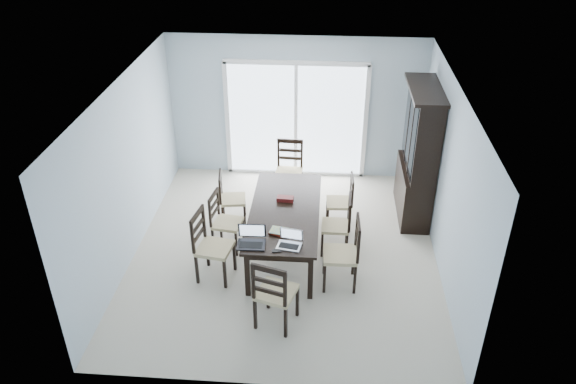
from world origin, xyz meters
name	(u,v)px	position (x,y,z in m)	size (l,w,h in m)	color
floor	(285,252)	(0.00, 0.00, 0.00)	(5.00, 5.00, 0.00)	beige
ceiling	(284,88)	(0.00, 0.00, 2.60)	(5.00, 5.00, 0.00)	white
back_wall	(296,108)	(0.00, 2.50, 1.30)	(4.50, 0.02, 2.60)	#A7BBC7
wall_left	(127,171)	(-2.25, 0.00, 1.30)	(0.02, 5.00, 2.60)	#A7BBC7
wall_right	(448,183)	(2.25, 0.00, 1.30)	(0.02, 5.00, 2.60)	#A7BBC7
balcony	(299,151)	(0.00, 3.50, -0.05)	(4.50, 2.00, 0.10)	gray
railing	(302,106)	(0.00, 4.50, 0.55)	(4.50, 0.06, 1.10)	#99999E
dining_table	(285,214)	(0.00, 0.00, 0.67)	(1.00, 2.20, 0.75)	black
china_hutch	(418,156)	(2.02, 1.25, 1.07)	(0.50, 1.38, 2.20)	black
sliding_door	(296,120)	(0.00, 2.48, 1.09)	(2.52, 0.05, 2.18)	silver
chair_left_near	(207,238)	(-1.02, -0.63, 0.64)	(0.54, 0.52, 1.20)	black
chair_left_mid	(221,215)	(-0.95, 0.08, 0.56)	(0.47, 0.46, 1.07)	black
chair_left_far	(227,193)	(-0.98, 0.75, 0.55)	(0.45, 0.44, 1.03)	black
chair_right_near	(348,246)	(0.91, -0.66, 0.64)	(0.48, 0.46, 1.21)	black
chair_right_mid	(342,219)	(0.83, 0.11, 0.57)	(0.42, 0.40, 1.07)	black
chair_right_far	(345,196)	(0.89, 0.80, 0.55)	(0.42, 0.40, 1.04)	black
chair_end_near	(273,288)	(-0.02, -1.59, 0.64)	(0.57, 0.58, 1.21)	black
chair_end_far	(289,163)	(-0.06, 1.68, 0.63)	(0.47, 0.48, 1.19)	black
laptop_dark	(251,242)	(-0.37, -0.90, 0.81)	(0.38, 0.27, 0.25)	black
laptop_silver	(289,243)	(0.13, -0.88, 0.80)	(0.34, 0.27, 0.21)	#BBBBBD
book_stack	(279,231)	(-0.04, -0.58, 0.77)	(0.28, 0.23, 0.04)	maroon
cell_phone	(277,251)	(-0.02, -1.00, 0.76)	(0.12, 0.06, 0.01)	black
game_box	(285,199)	(-0.01, 0.26, 0.78)	(0.25, 0.12, 0.06)	#4D0F0F
hot_tub	(275,127)	(-0.49, 3.53, 0.46)	(1.95, 1.79, 0.92)	brown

